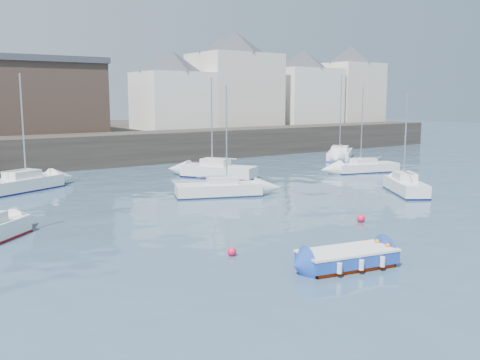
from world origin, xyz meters
TOP-DOWN VIEW (x-y plane):
  - water at (0.00, 0.00)m, footprint 220.00×220.00m
  - quay_wall at (0.00, 35.00)m, footprint 90.00×5.00m
  - land_strip at (0.00, 53.00)m, footprint 90.00×32.00m
  - bldg_east_a at (20.00, 42.00)m, footprint 13.36×13.36m
  - bldg_east_b at (31.00, 41.50)m, footprint 11.88×11.88m
  - bldg_east_c at (40.00, 41.50)m, footprint 11.14×11.14m
  - bldg_east_d at (11.00, 41.50)m, footprint 11.14×11.14m
  - warehouse at (-6.00, 43.00)m, footprint 16.40×10.40m
  - blue_dinghy at (-3.64, -0.45)m, footprint 4.04×2.33m
  - sailboat_b at (0.39, 14.99)m, footprint 5.91×3.68m
  - sailboat_c at (11.33, 8.61)m, footprint 4.19×5.17m
  - sailboat_d at (17.06, 17.33)m, footprint 6.04×3.24m
  - sailboat_f at (4.77, 21.93)m, footprint 4.92×6.27m
  - sailboat_g at (22.57, 25.90)m, footprint 6.75×6.20m
  - sailboat_h at (-10.05, 24.32)m, footprint 6.56×4.47m
  - buoy_near at (-6.40, 3.39)m, footprint 0.38×0.38m
  - buoy_mid at (2.52, 4.51)m, footprint 0.43×0.43m
  - buoy_far at (1.62, 16.89)m, footprint 0.43×0.43m

SIDE VIEW (x-z plane):
  - water at x=0.00m, z-range 0.00..0.00m
  - buoy_near at x=-6.40m, z-range -0.19..0.19m
  - buoy_mid at x=2.52m, z-range -0.22..0.22m
  - buoy_far at x=1.62m, z-range -0.21..0.21m
  - blue_dinghy at x=-3.64m, z-range 0.04..0.76m
  - sailboat_d at x=17.06m, z-range -3.23..4.12m
  - sailboat_b at x=0.39m, z-range -3.15..4.10m
  - sailboat_g at x=22.57m, z-range -3.90..4.90m
  - sailboat_c at x=11.33m, z-range -2.85..3.88m
  - sailboat_h at x=-10.05m, z-range -3.52..4.58m
  - sailboat_f at x=4.77m, z-range -3.44..4.57m
  - land_strip at x=0.00m, z-range 0.00..2.80m
  - quay_wall at x=0.00m, z-range 0.00..3.00m
  - warehouse at x=-6.00m, z-range 2.82..10.42m
  - bldg_east_d at x=11.00m, z-range 2.89..11.84m
  - bldg_east_b at x=31.00m, z-range 2.89..12.84m
  - bldg_east_c at x=40.00m, z-range 2.90..13.85m
  - bldg_east_a at x=20.00m, z-range 2.91..14.71m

